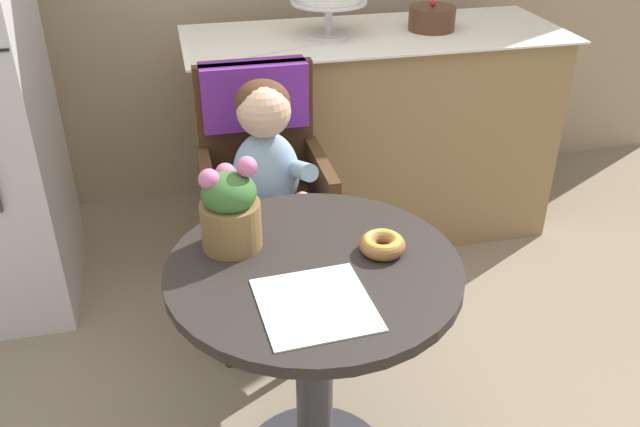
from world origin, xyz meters
name	(u,v)px	position (x,y,z in m)	size (l,w,h in m)	color
cafe_table	(314,333)	(0.00, 0.00, 0.51)	(0.72, 0.72, 0.72)	#282321
wicker_chair	(261,161)	(-0.02, 0.76, 0.64)	(0.42, 0.45, 0.95)	#472D19
seated_child	(268,170)	(-0.02, 0.61, 0.68)	(0.27, 0.32, 0.73)	#8CADCC
paper_napkin	(315,304)	(-0.03, -0.16, 0.72)	(0.24, 0.26, 0.00)	white
donut_front	(382,244)	(0.18, 0.02, 0.74)	(0.11, 0.11, 0.04)	#936033
flower_vase	(230,208)	(-0.18, 0.13, 0.83)	(0.15, 0.15, 0.24)	brown
display_counter	(372,135)	(0.55, 1.30, 0.45)	(1.56, 0.62, 0.90)	#93754C
round_layer_cake	(432,18)	(0.79, 1.30, 0.95)	(0.19, 0.19, 0.12)	#4C2D1E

